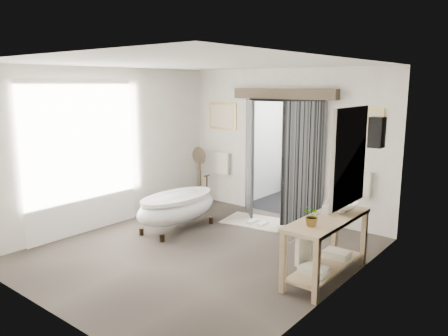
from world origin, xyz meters
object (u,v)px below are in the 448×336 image
at_px(rug, 255,221).
at_px(vanity, 325,242).
at_px(basin, 342,207).
at_px(clawfoot_tub, 177,206).

bearing_deg(rug, vanity, -33.98).
height_order(rug, basin, basin).
height_order(clawfoot_tub, rug, clawfoot_tub).
distance_m(clawfoot_tub, vanity, 2.99).
xyz_separation_m(clawfoot_tub, rug, (0.86, 1.24, -0.42)).
distance_m(vanity, basin, 0.56).
xyz_separation_m(vanity, basin, (0.06, 0.37, 0.42)).
relative_size(vanity, basin, 3.52).
bearing_deg(vanity, rug, 146.02).
distance_m(vanity, rug, 2.61).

